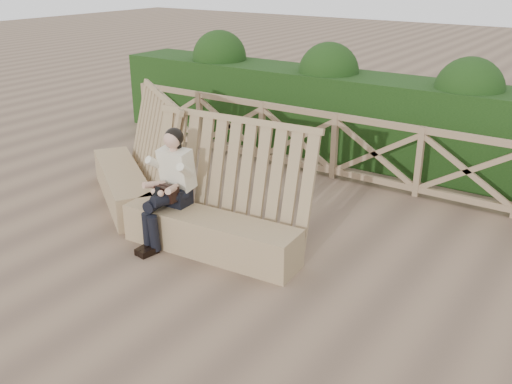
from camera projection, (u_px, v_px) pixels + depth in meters
The scene contains 5 objects.
ground at pixel (246, 278), 6.51m from camera, with size 60.00×60.00×0.00m, color brown.
bench at pixel (167, 195), 7.76m from camera, with size 4.39×1.96×1.62m.
woman at pixel (170, 183), 7.10m from camera, with size 0.43×0.89×1.48m.
guardrail at pixel (375, 153), 8.97m from camera, with size 10.10×0.09×1.10m.
hedge at pixel (404, 125), 9.81m from camera, with size 12.00×1.20×1.50m, color black.
Camera 1 is at (3.30, -4.60, 3.36)m, focal length 40.00 mm.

